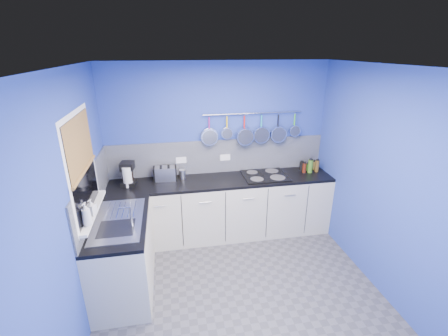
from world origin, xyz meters
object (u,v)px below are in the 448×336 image
object	(u,v)px
coffee_maker	(128,174)
canister	(183,174)
paper_towel	(128,177)
toaster	(165,174)
soap_bottle_a	(86,214)
soap_bottle_b	(91,207)
hob	(265,175)

from	to	relation	value
coffee_maker	canister	xyz separation A→B (m)	(0.74, 0.10, -0.10)
paper_towel	toaster	xyz separation A→B (m)	(0.49, 0.13, -0.04)
coffee_maker	toaster	distance (m)	0.50
coffee_maker	toaster	size ratio (longest dim) A/B	1.09
coffee_maker	toaster	bearing A→B (deg)	18.44
soap_bottle_a	canister	bearing A→B (deg)	53.80
soap_bottle_a	soap_bottle_b	distance (m)	0.21
paper_towel	coffee_maker	bearing A→B (deg)	86.99
soap_bottle_a	hob	bearing A→B (deg)	29.56
paper_towel	soap_bottle_a	bearing A→B (deg)	-101.58
soap_bottle_b	canister	xyz separation A→B (m)	(0.98, 1.14, -0.17)
canister	hob	bearing A→B (deg)	-5.32
canister	toaster	bearing A→B (deg)	-177.98
coffee_maker	paper_towel	bearing A→B (deg)	-85.00
soap_bottle_a	paper_towel	bearing A→B (deg)	78.42
canister	hob	size ratio (longest dim) A/B	0.21
soap_bottle_a	toaster	world-z (taller)	soap_bottle_a
soap_bottle_b	coffee_maker	xyz separation A→B (m)	(0.25, 1.04, -0.07)
paper_towel	soap_bottle_b	bearing A→B (deg)	-103.85
toaster	canister	size ratio (longest dim) A/B	2.24
soap_bottle_a	canister	world-z (taller)	soap_bottle_a
toaster	paper_towel	bearing A→B (deg)	-159.55
soap_bottle_b	coffee_maker	bearing A→B (deg)	76.57
soap_bottle_a	hob	xyz separation A→B (m)	(2.17, 1.23, -0.26)
paper_towel	canister	world-z (taller)	paper_towel
soap_bottle_b	paper_towel	distance (m)	1.03
soap_bottle_b	toaster	size ratio (longest dim) A/B	0.57
coffee_maker	hob	size ratio (longest dim) A/B	0.51
soap_bottle_a	coffee_maker	bearing A→B (deg)	78.71
soap_bottle_b	toaster	xyz separation A→B (m)	(0.74, 1.13, -0.14)
soap_bottle_a	toaster	distance (m)	1.54
canister	hob	world-z (taller)	canister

